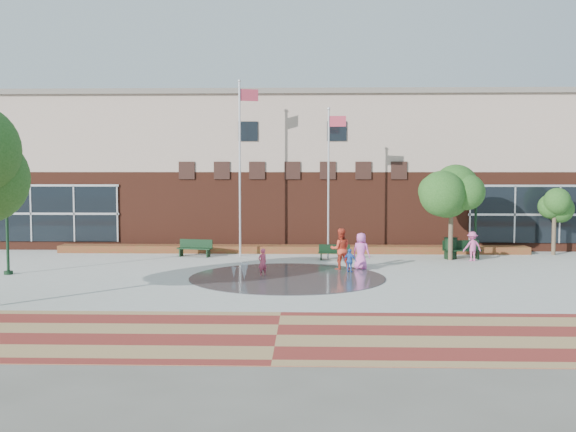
{
  "coord_description": "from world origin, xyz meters",
  "views": [
    {
      "loc": [
        0.86,
        -25.6,
        4.67
      ],
      "look_at": [
        0.0,
        4.0,
        2.6
      ],
      "focal_mm": 42.0,
      "sensor_mm": 36.0,
      "label": 1
    }
  ],
  "objects_px": {
    "bench_left": "(195,251)",
    "child_splash": "(262,262)",
    "flagpole_left": "(241,158)",
    "flagpole_right": "(329,175)",
    "trash_can": "(450,248)"
  },
  "relations": [
    {
      "from": "flagpole_left",
      "to": "trash_can",
      "type": "height_order",
      "value": "flagpole_left"
    },
    {
      "from": "flagpole_left",
      "to": "trash_can",
      "type": "bearing_deg",
      "value": -22.02
    },
    {
      "from": "bench_left",
      "to": "child_splash",
      "type": "height_order",
      "value": "child_splash"
    },
    {
      "from": "flagpole_right",
      "to": "trash_can",
      "type": "xyz_separation_m",
      "value": [
        6.3,
        0.24,
        -3.8
      ]
    },
    {
      "from": "flagpole_right",
      "to": "trash_can",
      "type": "relative_size",
      "value": 6.92
    },
    {
      "from": "bench_left",
      "to": "child_splash",
      "type": "bearing_deg",
      "value": -44.98
    },
    {
      "from": "bench_left",
      "to": "child_splash",
      "type": "xyz_separation_m",
      "value": [
        4.03,
        -6.27,
        0.31
      ]
    },
    {
      "from": "flagpole_left",
      "to": "trash_can",
      "type": "xyz_separation_m",
      "value": [
        10.97,
        -0.77,
        -4.66
      ]
    },
    {
      "from": "flagpole_left",
      "to": "child_splash",
      "type": "distance_m",
      "value": 8.22
    },
    {
      "from": "flagpole_left",
      "to": "flagpole_right",
      "type": "bearing_deg",
      "value": -30.2
    },
    {
      "from": "bench_left",
      "to": "trash_can",
      "type": "relative_size",
      "value": 1.69
    },
    {
      "from": "flagpole_left",
      "to": "bench_left",
      "type": "height_order",
      "value": "flagpole_left"
    },
    {
      "from": "flagpole_left",
      "to": "bench_left",
      "type": "distance_m",
      "value": 5.51
    },
    {
      "from": "bench_left",
      "to": "child_splash",
      "type": "distance_m",
      "value": 7.46
    },
    {
      "from": "flagpole_left",
      "to": "bench_left",
      "type": "bearing_deg",
      "value": 169.84
    }
  ]
}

